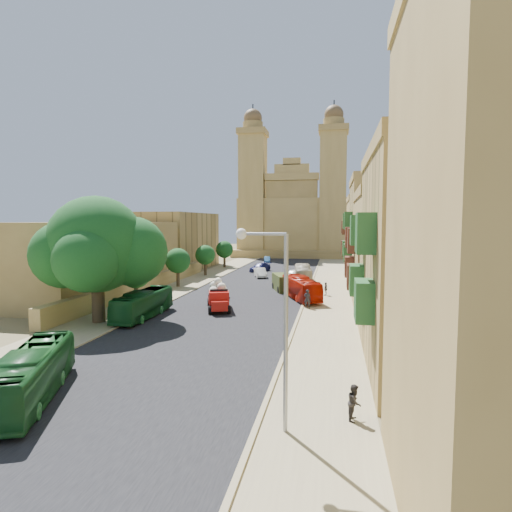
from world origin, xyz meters
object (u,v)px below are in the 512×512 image
(street_tree_a, at_px, (136,274))
(bus_green_north, at_px, (143,304))
(car_white_a, at_px, (260,273))
(street_tree_b, at_px, (178,261))
(car_blue_b, at_px, (267,259))
(pedestrian_c, at_px, (326,289))
(olive_pickup, at_px, (284,283))
(ficus_tree, at_px, (98,248))
(bus_green_south, at_px, (31,375))
(car_blue_a, at_px, (222,294))
(church, at_px, (294,217))
(car_dkblue, at_px, (260,267))
(car_white_b, at_px, (296,274))
(streetlamp, at_px, (274,304))
(street_tree_c, at_px, (205,255))
(bus_red_east, at_px, (301,288))
(car_cream, at_px, (287,280))
(red_truck, at_px, (218,296))
(pedestrian_b, at_px, (355,402))
(bus_cream_east, at_px, (303,274))
(pedestrian_a, at_px, (307,299))
(street_tree_d, at_px, (224,250))

(street_tree_a, xyz_separation_m, bus_green_north, (3.50, -5.76, -1.91))
(car_white_a, bearing_deg, street_tree_b, -146.94)
(car_blue_b, distance_m, pedestrian_c, 40.43)
(car_blue_b, bearing_deg, olive_pickup, -86.87)
(ficus_tree, relative_size, bus_green_south, 1.21)
(street_tree_b, height_order, car_blue_a, street_tree_b)
(church, bearing_deg, car_white_a, -91.30)
(street_tree_a, relative_size, street_tree_b, 0.93)
(car_dkblue, bearing_deg, car_white_b, -28.92)
(streetlamp, distance_m, car_dkblue, 55.75)
(street_tree_c, height_order, bus_red_east, street_tree_c)
(car_cream, bearing_deg, car_dkblue, -66.74)
(street_tree_b, bearing_deg, bus_red_east, -20.59)
(car_white_b, distance_m, car_blue_b, 25.71)
(red_truck, relative_size, pedestrian_b, 3.50)
(street_tree_b, height_order, bus_cream_east, street_tree_b)
(car_cream, xyz_separation_m, pedestrian_b, (7.17, -38.17, 0.08))
(bus_green_north, height_order, pedestrian_a, bus_green_north)
(pedestrian_b, bearing_deg, bus_green_south, 103.72)
(olive_pickup, distance_m, pedestrian_a, 10.82)
(bus_cream_east, height_order, car_white_a, bus_cream_east)
(bus_red_east, distance_m, car_white_a, 18.85)
(ficus_tree, height_order, car_cream, ficus_tree)
(red_truck, relative_size, bus_cream_east, 0.61)
(bus_cream_east, bearing_deg, olive_pickup, 69.36)
(car_dkblue, bearing_deg, bus_green_south, -70.92)
(streetlamp, distance_m, pedestrian_c, 32.95)
(pedestrian_a, bearing_deg, streetlamp, 93.29)
(street_tree_d, distance_m, car_blue_b, 12.92)
(bus_green_south, distance_m, pedestrian_b, 15.08)
(streetlamp, xyz_separation_m, car_white_a, (-8.71, 47.09, -4.49))
(car_dkblue, bearing_deg, red_truck, -66.45)
(street_tree_c, xyz_separation_m, pedestrian_a, (17.52, -23.06, -2.27))
(red_truck, relative_size, bus_red_east, 0.62)
(bus_cream_east, bearing_deg, street_tree_c, -25.84)
(church, bearing_deg, red_truck, -90.73)
(pedestrian_b, bearing_deg, olive_pickup, 23.03)
(streetlamp, distance_m, olive_pickup, 35.62)
(street_tree_c, height_order, car_blue_b, street_tree_c)
(ficus_tree, distance_m, pedestrian_b, 25.62)
(church, bearing_deg, car_white_b, -84.20)
(street_tree_c, bearing_deg, streetlamp, -69.73)
(streetlamp, bearing_deg, car_blue_a, 108.95)
(street_tree_c, bearing_deg, bus_green_north, -83.29)
(car_blue_a, bearing_deg, red_truck, -90.93)
(olive_pickup, bearing_deg, street_tree_b, 176.60)
(street_tree_b, height_order, red_truck, street_tree_b)
(bus_cream_east, relative_size, car_white_a, 2.07)
(ficus_tree, distance_m, street_tree_a, 8.62)
(red_truck, xyz_separation_m, pedestrian_b, (11.86, -21.15, -0.55))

